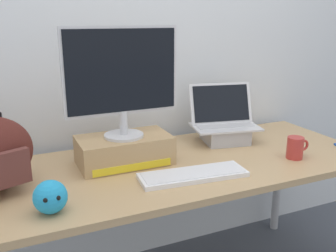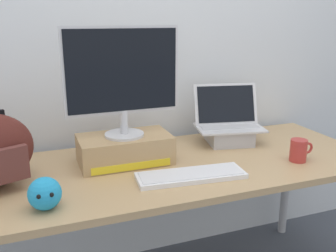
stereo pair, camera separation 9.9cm
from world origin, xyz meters
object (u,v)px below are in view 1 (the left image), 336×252
object	(u,v)px
toner_box_yellow	(124,150)
desktop_monitor	(122,78)
coffee_mug	(296,148)
external_keyboard	(193,175)
open_laptop	(224,129)
plush_toy	(50,197)

from	to	relation	value
toner_box_yellow	desktop_monitor	bearing A→B (deg)	-88.90
desktop_monitor	coffee_mug	world-z (taller)	desktop_monitor
external_keyboard	open_laptop	bearing A→B (deg)	48.92
open_laptop	desktop_monitor	bearing A→B (deg)	-160.09
toner_box_yellow	open_laptop	size ratio (longest dim) A/B	1.09
desktop_monitor	coffee_mug	bearing A→B (deg)	-20.15
desktop_monitor	toner_box_yellow	bearing A→B (deg)	90.29
desktop_monitor	coffee_mug	xyz separation A→B (m)	(0.76, -0.27, -0.34)
desktop_monitor	external_keyboard	size ratio (longest dim) A/B	1.10
toner_box_yellow	external_keyboard	size ratio (longest dim) A/B	0.89
toner_box_yellow	plush_toy	distance (m)	0.50
open_laptop	external_keyboard	distance (m)	0.52
open_laptop	external_keyboard	size ratio (longest dim) A/B	0.82
toner_box_yellow	coffee_mug	size ratio (longest dim) A/B	3.48
toner_box_yellow	coffee_mug	xyz separation A→B (m)	(0.76, -0.27, -0.01)
open_laptop	coffee_mug	world-z (taller)	open_laptop
external_keyboard	coffee_mug	world-z (taller)	coffee_mug
external_keyboard	plush_toy	bearing A→B (deg)	-168.26
plush_toy	external_keyboard	bearing A→B (deg)	6.32
open_laptop	toner_box_yellow	bearing A→B (deg)	-160.20
desktop_monitor	plush_toy	size ratio (longest dim) A/B	4.40
plush_toy	coffee_mug	bearing A→B (deg)	3.36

